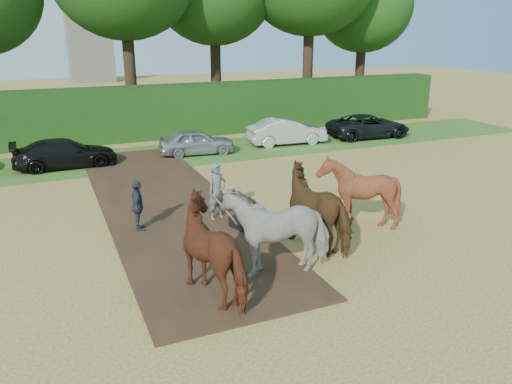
% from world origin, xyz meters
% --- Properties ---
extents(ground, '(120.00, 120.00, 0.00)m').
position_xyz_m(ground, '(0.00, 0.00, 0.00)').
color(ground, gold).
rests_on(ground, ground).
extents(earth_strip, '(4.50, 17.00, 0.05)m').
position_xyz_m(earth_strip, '(1.50, 7.00, 0.03)').
color(earth_strip, '#472D1C').
rests_on(earth_strip, ground).
extents(grass_verge, '(50.00, 5.00, 0.03)m').
position_xyz_m(grass_verge, '(0.00, 14.00, 0.01)').
color(grass_verge, '#38601E').
rests_on(grass_verge, ground).
extents(hedgerow, '(46.00, 1.60, 3.00)m').
position_xyz_m(hedgerow, '(0.00, 18.50, 1.50)').
color(hedgerow, '#14380F').
rests_on(hedgerow, ground).
extents(spectator_far, '(0.59, 1.02, 1.64)m').
position_xyz_m(spectator_far, '(0.13, 4.70, 0.82)').
color(spectator_far, '#292C36').
rests_on(spectator_far, ground).
extents(plough_team, '(7.67, 6.47, 2.30)m').
position_xyz_m(plough_team, '(3.88, 1.29, 1.14)').
color(plough_team, '#622A18').
rests_on(plough_team, ground).
extents(parked_cars, '(35.58, 3.05, 1.43)m').
position_xyz_m(parked_cars, '(1.29, 13.99, 0.67)').
color(parked_cars, silver).
rests_on(parked_cars, ground).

